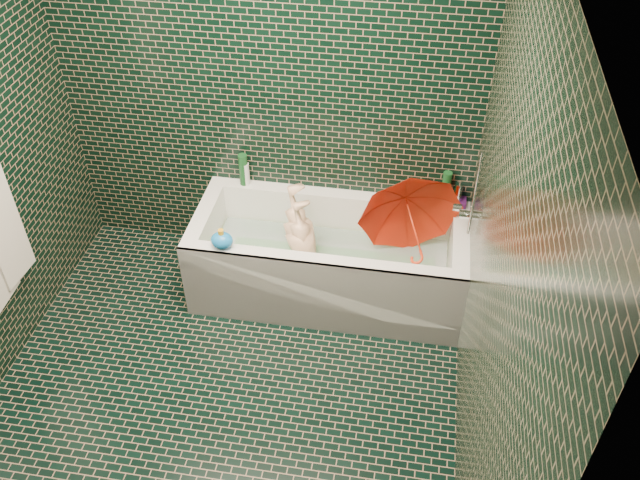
% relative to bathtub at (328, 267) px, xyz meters
% --- Properties ---
extents(floor, '(2.80, 2.80, 0.00)m').
position_rel_bathtub_xyz_m(floor, '(-0.45, -1.01, -0.21)').
color(floor, black).
rests_on(floor, ground).
extents(wall_back, '(2.80, 0.00, 2.80)m').
position_rel_bathtub_xyz_m(wall_back, '(-0.45, 0.39, 1.04)').
color(wall_back, black).
rests_on(wall_back, floor).
extents(wall_right, '(0.00, 2.80, 2.80)m').
position_rel_bathtub_xyz_m(wall_right, '(0.85, -1.01, 1.04)').
color(wall_right, black).
rests_on(wall_right, floor).
extents(bathtub, '(1.70, 0.75, 0.55)m').
position_rel_bathtub_xyz_m(bathtub, '(0.00, 0.00, 0.00)').
color(bathtub, white).
rests_on(bathtub, floor).
extents(bath_mat, '(1.35, 0.47, 0.01)m').
position_rel_bathtub_xyz_m(bath_mat, '(0.00, 0.02, -0.06)').
color(bath_mat, green).
rests_on(bath_mat, bathtub).
extents(water, '(1.48, 0.53, 0.00)m').
position_rel_bathtub_xyz_m(water, '(0.00, 0.02, 0.09)').
color(water, silver).
rests_on(water, bathtub).
extents(faucet, '(0.18, 0.19, 0.55)m').
position_rel_bathtub_xyz_m(faucet, '(0.81, 0.01, 0.56)').
color(faucet, silver).
rests_on(faucet, wall_right).
extents(child, '(1.01, 0.61, 0.32)m').
position_rel_bathtub_xyz_m(child, '(-0.14, -0.01, 0.10)').
color(child, beige).
rests_on(child, bathtub).
extents(umbrella, '(0.92, 0.83, 0.85)m').
position_rel_bathtub_xyz_m(umbrella, '(0.51, 0.02, 0.38)').
color(umbrella, red).
rests_on(umbrella, bathtub).
extents(soap_bottle_a, '(0.14, 0.14, 0.27)m').
position_rel_bathtub_xyz_m(soap_bottle_a, '(0.69, 0.35, 0.34)').
color(soap_bottle_a, white).
rests_on(soap_bottle_a, bathtub).
extents(soap_bottle_b, '(0.08, 0.08, 0.18)m').
position_rel_bathtub_xyz_m(soap_bottle_b, '(0.78, 0.30, 0.34)').
color(soap_bottle_b, '#531C69').
rests_on(soap_bottle_b, bathtub).
extents(soap_bottle_c, '(0.17, 0.17, 0.19)m').
position_rel_bathtub_xyz_m(soap_bottle_c, '(0.68, 0.34, 0.34)').
color(soap_bottle_c, '#13451D').
rests_on(soap_bottle_c, bathtub).
extents(bottle_right_tall, '(0.07, 0.07, 0.24)m').
position_rel_bathtub_xyz_m(bottle_right_tall, '(0.68, 0.34, 0.46)').
color(bottle_right_tall, '#13451D').
rests_on(bottle_right_tall, bathtub).
extents(bottle_right_pump, '(0.05, 0.05, 0.17)m').
position_rel_bathtub_xyz_m(bottle_right_pump, '(0.76, 0.34, 0.42)').
color(bottle_right_pump, silver).
rests_on(bottle_right_pump, bathtub).
extents(bottle_left_tall, '(0.08, 0.08, 0.22)m').
position_rel_bathtub_xyz_m(bottle_left_tall, '(-0.62, 0.35, 0.45)').
color(bottle_left_tall, '#13451D').
rests_on(bottle_left_tall, bathtub).
extents(bottle_left_short, '(0.06, 0.06, 0.16)m').
position_rel_bathtub_xyz_m(bottle_left_short, '(-0.61, 0.35, 0.42)').
color(bottle_left_short, white).
rests_on(bottle_left_short, bathtub).
extents(rubber_duck, '(0.12, 0.10, 0.09)m').
position_rel_bathtub_xyz_m(rubber_duck, '(0.53, 0.36, 0.38)').
color(rubber_duck, '#EDA318').
rests_on(rubber_duck, bathtub).
extents(bath_toy, '(0.15, 0.13, 0.13)m').
position_rel_bathtub_xyz_m(bath_toy, '(-0.59, -0.30, 0.40)').
color(bath_toy, blue).
rests_on(bath_toy, bathtub).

